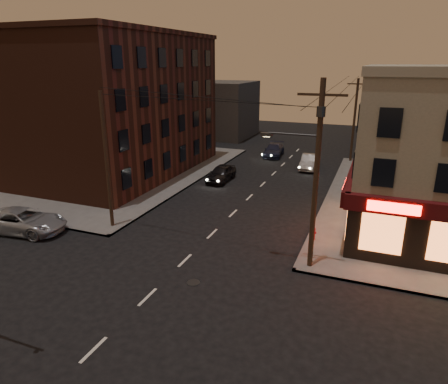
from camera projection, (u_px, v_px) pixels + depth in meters
The scene contains 14 objects.
ground at pixel (148, 297), 19.35m from camera, with size 120.00×120.00×0.00m, color black.
sidewalk_nw at pixel (97, 168), 42.38m from camera, with size 24.00×28.00×0.15m, color #514F4C.
brick_apartment at pixel (120, 106), 39.10m from camera, with size 12.00×20.00×13.00m, color #472216.
bg_building_ne_a at pixel (421, 127), 46.97m from camera, with size 10.00×12.00×7.00m, color #3F3D3A.
bg_building_nw at pixel (221, 109), 59.74m from camera, with size 9.00×10.00×8.00m, color #3F3D3A.
bg_building_ne_b at pixel (399, 116), 60.20m from camera, with size 8.00×8.00×6.00m, color #3F3D3A.
utility_pole_main at pixel (315, 167), 20.35m from camera, with size 4.20×0.44×10.00m.
utility_pole_far at pixel (354, 121), 43.81m from camera, with size 0.26×0.26×9.00m, color #382619.
utility_pole_west at pixel (107, 162), 26.01m from camera, with size 0.24×0.24×9.00m, color #382619.
suv_cross at pixel (23, 221), 26.49m from camera, with size 2.63×5.70×1.58m, color #93969B.
sedan_near at pixel (221, 173), 37.83m from camera, with size 1.78×4.43×1.51m, color black.
sedan_mid at pixel (309, 162), 42.13m from camera, with size 1.60×4.59×1.51m, color slate.
sedan_far at pixel (274, 150), 47.73m from camera, with size 2.03×5.00×1.45m, color #1C2039.
fire_hydrant at pixel (313, 233), 25.08m from camera, with size 0.39×0.39×0.85m.
Camera 1 is at (9.60, -14.26, 10.90)m, focal length 32.00 mm.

